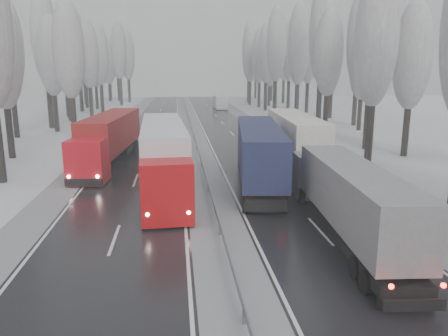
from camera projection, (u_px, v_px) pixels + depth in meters
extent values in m
cube|color=black|center=(257.00, 161.00, 40.15)|extent=(7.50, 200.00, 0.03)
cube|color=black|center=(141.00, 164.00, 39.03)|extent=(7.50, 200.00, 0.03)
cube|color=gray|center=(200.00, 162.00, 39.59)|extent=(3.00, 200.00, 0.04)
cube|color=gray|center=(309.00, 160.00, 40.68)|extent=(2.40, 200.00, 0.04)
cube|color=gray|center=(85.00, 165.00, 38.51)|extent=(2.40, 200.00, 0.04)
cube|color=slate|center=(200.00, 156.00, 39.47)|extent=(0.06, 200.00, 0.32)
cube|color=slate|center=(201.00, 164.00, 37.59)|extent=(0.12, 0.12, 0.60)
cube|color=slate|center=(189.00, 122.00, 68.63)|extent=(0.12, 0.12, 0.60)
cylinder|color=black|center=(369.00, 134.00, 37.65)|extent=(0.68, 0.68, 5.62)
ellipsoid|color=gray|center=(377.00, 37.00, 35.89)|extent=(3.60, 3.60, 11.48)
cylinder|color=black|center=(406.00, 131.00, 42.19)|extent=(0.64, 0.64, 4.94)
ellipsoid|color=gray|center=(413.00, 56.00, 40.65)|extent=(3.60, 3.60, 10.09)
cylinder|color=black|center=(367.00, 124.00, 45.93)|extent=(0.66, 0.66, 5.32)
ellipsoid|color=gray|center=(372.00, 49.00, 44.27)|extent=(3.60, 3.60, 10.88)
cylinder|color=black|center=(371.00, 115.00, 49.94)|extent=(0.72, 0.72, 6.31)
ellipsoid|color=gray|center=(377.00, 33.00, 47.97)|extent=(3.60, 3.60, 12.90)
cylinder|color=black|center=(325.00, 114.00, 55.95)|extent=(0.67, 0.67, 5.38)
ellipsoid|color=gray|center=(329.00, 52.00, 54.27)|extent=(3.60, 3.60, 10.98)
cylinder|color=black|center=(360.00, 114.00, 60.59)|extent=(0.62, 0.62, 4.59)
ellipsoid|color=gray|center=(363.00, 65.00, 59.15)|extent=(3.60, 3.60, 9.39)
cylinder|color=black|center=(319.00, 105.00, 61.13)|extent=(0.76, 0.76, 6.95)
ellipsoid|color=gray|center=(322.00, 31.00, 58.96)|extent=(3.60, 3.60, 14.19)
cylinder|color=black|center=(355.00, 103.00, 65.79)|extent=(0.74, 0.74, 6.59)
ellipsoid|color=gray|center=(359.00, 39.00, 63.72)|extent=(3.60, 3.60, 13.46)
cylinder|color=black|center=(297.00, 102.00, 71.10)|extent=(0.72, 0.72, 6.37)
ellipsoid|color=gray|center=(299.00, 44.00, 69.11)|extent=(3.60, 3.60, 13.01)
cylinder|color=black|center=(331.00, 101.00, 75.79)|extent=(0.70, 0.70, 5.97)
ellipsoid|color=gray|center=(333.00, 50.00, 73.92)|extent=(3.60, 3.60, 12.20)
cylinder|color=black|center=(275.00, 97.00, 81.30)|extent=(0.74, 0.74, 6.65)
ellipsoid|color=gray|center=(276.00, 44.00, 79.22)|extent=(3.60, 3.60, 13.59)
cylinder|color=black|center=(307.00, 97.00, 86.02)|extent=(0.71, 0.71, 6.14)
ellipsoid|color=gray|center=(309.00, 51.00, 84.10)|extent=(3.60, 3.60, 12.54)
cylinder|color=black|center=(265.00, 96.00, 90.84)|extent=(0.71, 0.71, 6.05)
ellipsoid|color=gray|center=(266.00, 53.00, 88.95)|extent=(3.60, 3.60, 12.37)
cylinder|color=black|center=(288.00, 94.00, 95.33)|extent=(0.72, 0.72, 6.30)
ellipsoid|color=gray|center=(290.00, 51.00, 93.36)|extent=(3.60, 3.60, 12.87)
cylinder|color=black|center=(259.00, 94.00, 98.15)|extent=(0.70, 0.70, 5.88)
ellipsoid|color=gray|center=(260.00, 56.00, 96.32)|extent=(3.60, 3.60, 12.00)
cylinder|color=black|center=(269.00, 95.00, 102.48)|extent=(0.64, 0.64, 4.86)
ellipsoid|color=gray|center=(270.00, 65.00, 100.96)|extent=(3.60, 3.60, 9.92)
cylinder|color=black|center=(250.00, 92.00, 104.94)|extent=(0.70, 0.70, 5.98)
ellipsoid|color=gray|center=(250.00, 56.00, 103.07)|extent=(3.60, 3.60, 12.21)
cylinder|color=black|center=(283.00, 91.00, 109.78)|extent=(0.71, 0.71, 6.19)
ellipsoid|color=gray|center=(284.00, 55.00, 107.84)|extent=(3.60, 3.60, 12.64)
cylinder|color=black|center=(248.00, 89.00, 114.53)|extent=(0.75, 0.75, 6.86)
ellipsoid|color=gray|center=(249.00, 50.00, 112.38)|extent=(3.60, 3.60, 14.01)
cylinder|color=black|center=(271.00, 91.00, 119.30)|extent=(0.68, 0.68, 5.55)
ellipsoid|color=gray|center=(272.00, 61.00, 117.56)|extent=(3.60, 3.60, 11.33)
cylinder|color=black|center=(248.00, 89.00, 125.04)|extent=(0.71, 0.71, 6.09)
ellipsoid|color=gray|center=(249.00, 57.00, 123.13)|extent=(3.60, 3.60, 12.45)
cylinder|color=black|center=(255.00, 89.00, 129.29)|extent=(0.67, 0.67, 5.49)
ellipsoid|color=gray|center=(256.00, 62.00, 127.57)|extent=(3.60, 3.60, 11.21)
cylinder|color=black|center=(10.00, 132.00, 41.23)|extent=(0.65, 0.65, 5.03)
ellipsoid|color=gray|center=(1.00, 53.00, 39.65)|extent=(3.60, 3.60, 10.28)
cylinder|color=black|center=(74.00, 118.00, 50.83)|extent=(0.67, 0.67, 5.44)
ellipsoid|color=gray|center=(69.00, 49.00, 49.13)|extent=(3.60, 3.60, 11.11)
cylinder|color=black|center=(15.00, 114.00, 53.84)|extent=(0.69, 0.69, 5.72)
ellipsoid|color=gray|center=(8.00, 46.00, 52.04)|extent=(3.60, 3.60, 11.69)
cylinder|color=black|center=(56.00, 112.00, 59.11)|extent=(0.66, 0.66, 5.23)
ellipsoid|color=gray|center=(51.00, 56.00, 57.47)|extent=(3.60, 3.60, 10.68)
cylinder|color=black|center=(50.00, 105.00, 62.65)|extent=(0.74, 0.74, 6.60)
ellipsoid|color=gray|center=(44.00, 37.00, 60.58)|extent=(3.60, 3.60, 13.49)
cylinder|color=black|center=(73.00, 107.00, 68.47)|extent=(0.65, 0.65, 5.16)
ellipsoid|color=gray|center=(69.00, 58.00, 66.85)|extent=(3.60, 3.60, 10.54)
cylinder|color=black|center=(70.00, 103.00, 72.13)|extent=(0.69, 0.69, 5.79)
ellipsoid|color=gray|center=(66.00, 51.00, 70.32)|extent=(3.60, 3.60, 11.84)
cylinder|color=black|center=(91.00, 102.00, 75.14)|extent=(0.68, 0.68, 5.64)
ellipsoid|color=gray|center=(88.00, 54.00, 73.38)|extent=(3.60, 3.60, 11.53)
cylinder|color=black|center=(67.00, 98.00, 78.41)|extent=(0.73, 0.73, 6.56)
ellipsoid|color=gray|center=(63.00, 44.00, 76.36)|extent=(3.60, 3.60, 13.40)
cylinder|color=black|center=(102.00, 98.00, 84.93)|extent=(0.69, 0.69, 5.79)
ellipsoid|color=gray|center=(99.00, 54.00, 83.12)|extent=(3.60, 3.60, 11.84)
cylinder|color=black|center=(81.00, 95.00, 88.21)|extent=(0.74, 0.74, 6.65)
ellipsoid|color=gray|center=(78.00, 46.00, 86.13)|extent=(3.60, 3.60, 13.58)
cylinder|color=black|center=(97.00, 97.00, 93.79)|extent=(0.65, 0.65, 5.12)
ellipsoid|color=gray|center=(95.00, 62.00, 92.19)|extent=(3.60, 3.60, 10.46)
cylinder|color=black|center=(87.00, 94.00, 97.28)|extent=(0.69, 0.69, 5.84)
ellipsoid|color=gray|center=(84.00, 56.00, 95.46)|extent=(3.60, 3.60, 11.92)
cylinder|color=black|center=(121.00, 91.00, 104.50)|extent=(0.74, 0.74, 6.67)
ellipsoid|color=gray|center=(119.00, 50.00, 102.41)|extent=(3.60, 3.60, 13.63)
cylinder|color=black|center=(85.00, 91.00, 107.45)|extent=(0.72, 0.72, 6.31)
ellipsoid|color=gray|center=(83.00, 53.00, 105.47)|extent=(3.60, 3.60, 12.88)
cylinder|color=black|center=(129.00, 90.00, 113.76)|extent=(0.72, 0.72, 6.29)
ellipsoid|color=gray|center=(128.00, 55.00, 111.79)|extent=(3.60, 3.60, 12.84)
cylinder|color=black|center=(110.00, 92.00, 117.20)|extent=(0.64, 0.64, 4.86)
ellipsoid|color=gray|center=(108.00, 66.00, 115.68)|extent=(3.60, 3.60, 9.92)
cylinder|color=black|center=(119.00, 88.00, 119.74)|extent=(0.74, 0.74, 6.63)
ellipsoid|color=gray|center=(117.00, 53.00, 117.67)|extent=(3.60, 3.60, 13.54)
cylinder|color=black|center=(111.00, 89.00, 123.42)|extent=(0.69, 0.69, 5.79)
ellipsoid|color=gray|center=(109.00, 59.00, 121.61)|extent=(3.60, 3.60, 11.82)
cube|color=#535458|center=(314.00, 177.00, 27.90)|extent=(2.47, 2.56, 2.78)
cube|color=black|center=(311.00, 163.00, 28.88)|extent=(2.13, 0.24, 0.93)
cube|color=black|center=(309.00, 189.00, 29.36)|extent=(2.32, 0.29, 0.46)
cube|color=slate|center=(353.00, 193.00, 20.64)|extent=(3.17, 12.18, 2.60)
cube|color=black|center=(407.00, 297.00, 15.15)|extent=(2.13, 0.25, 0.42)
cube|color=black|center=(377.00, 259.00, 17.78)|extent=(2.38, 5.22, 0.42)
cube|color=black|center=(400.00, 294.00, 15.69)|extent=(2.13, 0.20, 0.56)
cylinder|color=black|center=(301.00, 196.00, 27.36)|extent=(0.39, 0.98, 0.96)
cylinder|color=black|center=(332.00, 196.00, 27.44)|extent=(0.39, 0.98, 0.96)
cylinder|color=black|center=(356.00, 268.00, 17.42)|extent=(0.39, 0.98, 0.96)
cylinder|color=black|center=(404.00, 267.00, 17.50)|extent=(0.39, 0.98, 0.96)
cylinder|color=black|center=(367.00, 282.00, 16.25)|extent=(0.39, 0.98, 0.96)
cylinder|color=black|center=(418.00, 281.00, 16.33)|extent=(0.39, 0.98, 0.96)
sphere|color=#FF0C05|center=(384.00, 278.00, 14.89)|extent=(0.19, 0.19, 0.19)
sphere|color=#FF0C05|center=(435.00, 277.00, 14.96)|extent=(0.19, 0.19, 0.19)
sphere|color=white|center=(296.00, 183.00, 29.27)|extent=(0.20, 0.20, 0.20)
sphere|color=white|center=(322.00, 183.00, 29.34)|extent=(0.20, 0.20, 0.20)
cube|color=navy|center=(253.00, 144.00, 38.96)|extent=(3.00, 3.10, 3.21)
cube|color=black|center=(252.00, 133.00, 40.11)|extent=(2.46, 0.41, 1.07)
cube|color=black|center=(252.00, 155.00, 40.66)|extent=(2.68, 0.49, 0.54)
cube|color=#16153A|center=(259.00, 148.00, 30.56)|extent=(4.44, 14.16, 3.00)
cube|color=black|center=(267.00, 210.00, 24.22)|extent=(2.46, 0.43, 0.48)
cube|color=black|center=(263.00, 191.00, 27.26)|extent=(3.07, 6.14, 0.48)
cube|color=black|center=(266.00, 211.00, 24.84)|extent=(2.45, 0.37, 0.64)
cylinder|color=black|center=(241.00, 159.00, 38.41)|extent=(0.51, 1.15, 1.11)
cylinder|color=black|center=(266.00, 159.00, 38.38)|extent=(0.51, 1.15, 1.11)
cylinder|color=black|center=(245.00, 197.00, 26.91)|extent=(0.51, 1.15, 1.11)
cylinder|color=black|center=(281.00, 197.00, 26.88)|extent=(0.51, 1.15, 1.11)
cylinder|color=black|center=(246.00, 204.00, 25.55)|extent=(0.51, 1.15, 1.11)
cylinder|color=black|center=(284.00, 204.00, 25.52)|extent=(0.51, 1.15, 1.11)
sphere|color=#FF0C05|center=(248.00, 196.00, 23.98)|extent=(0.21, 0.21, 0.21)
sphere|color=#FF0C05|center=(286.00, 196.00, 23.95)|extent=(0.21, 0.21, 0.21)
sphere|color=white|center=(241.00, 150.00, 40.61)|extent=(0.24, 0.24, 0.24)
sphere|color=white|center=(263.00, 150.00, 40.58)|extent=(0.24, 0.24, 0.24)
cube|color=beige|center=(279.00, 132.00, 46.00)|extent=(2.88, 2.98, 3.24)
cube|color=black|center=(277.00, 124.00, 47.15)|extent=(2.49, 0.27, 1.08)
cube|color=black|center=(276.00, 142.00, 47.71)|extent=(2.71, 0.34, 0.54)
cube|color=#AFAC9D|center=(295.00, 133.00, 37.53)|extent=(3.66, 14.21, 3.03)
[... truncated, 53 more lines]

